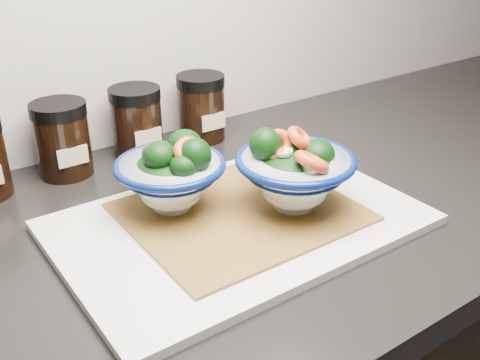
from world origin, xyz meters
TOP-DOWN VIEW (x-y plane):
  - countertop at (0.00, 1.45)m, footprint 3.50×0.60m
  - cutting_board at (0.00, 1.41)m, footprint 0.45×0.30m
  - bamboo_mat at (0.01, 1.42)m, footprint 0.28×0.24m
  - bowl_left at (-0.06, 1.48)m, footprint 0.14×0.14m
  - bowl_right at (0.07, 1.39)m, footprint 0.15×0.15m
  - spice_jar_b at (-0.13, 1.69)m, footprint 0.08×0.08m
  - spice_jar_c at (-0.00, 1.69)m, footprint 0.08×0.08m
  - spice_jar_d at (0.12, 1.69)m, footprint 0.08×0.08m

SIDE VIEW (x-z plane):
  - countertop at x=0.00m, z-range 0.86..0.90m
  - cutting_board at x=0.00m, z-range 0.90..0.91m
  - bamboo_mat at x=0.01m, z-range 0.91..0.92m
  - spice_jar_b at x=-0.13m, z-range 0.90..1.01m
  - spice_jar_c at x=0.00m, z-range 0.90..1.01m
  - spice_jar_d at x=0.12m, z-range 0.90..1.01m
  - bowl_left at x=-0.06m, z-range 0.91..1.02m
  - bowl_right at x=0.07m, z-range 0.91..1.02m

